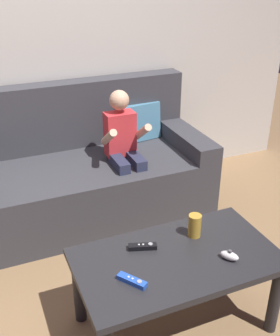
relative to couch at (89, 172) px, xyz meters
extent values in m
plane|color=olive|center=(-0.22, -1.07, -0.31)|extent=(8.62, 8.62, 0.00)
cube|color=beige|center=(-0.22, 0.38, 0.94)|extent=(4.31, 0.05, 2.50)
cube|color=#38383D|center=(-0.01, -0.06, -0.10)|extent=(1.69, 0.80, 0.43)
cube|color=#38383D|center=(-0.01, 0.26, 0.36)|extent=(1.69, 0.16, 0.49)
cube|color=#38383D|center=(0.75, -0.06, 0.18)|extent=(0.18, 0.80, 0.12)
cube|color=teal|center=(0.46, 0.18, 0.26)|extent=(0.37, 0.19, 0.29)
cylinder|color=#282D47|center=(0.15, -0.36, -0.10)|extent=(0.07, 0.07, 0.43)
cylinder|color=#282D47|center=(0.27, -0.36, -0.10)|extent=(0.07, 0.07, 0.43)
cube|color=#282D47|center=(0.15, -0.23, 0.15)|extent=(0.08, 0.26, 0.08)
cube|color=#282D47|center=(0.27, -0.23, 0.15)|extent=(0.08, 0.26, 0.08)
cube|color=red|center=(0.21, -0.10, 0.30)|extent=(0.21, 0.12, 0.31)
cylinder|color=#DBAA87|center=(0.09, -0.21, 0.34)|extent=(0.05, 0.23, 0.18)
cylinder|color=#DBAA87|center=(0.34, -0.21, 0.34)|extent=(0.05, 0.23, 0.18)
sphere|color=#DBAA87|center=(0.21, -0.10, 0.55)|extent=(0.13, 0.13, 0.13)
cube|color=#232326|center=(0.08, -1.25, 0.11)|extent=(0.98, 0.55, 0.04)
cylinder|color=#232326|center=(0.51, -1.47, -0.11)|extent=(0.06, 0.06, 0.40)
cylinder|color=#232326|center=(-0.36, -1.02, -0.11)|extent=(0.06, 0.06, 0.40)
cylinder|color=#232326|center=(0.51, -1.02, -0.11)|extent=(0.06, 0.06, 0.40)
cube|color=blue|center=(-0.19, -1.33, 0.14)|extent=(0.11, 0.14, 0.02)
cylinder|color=#99999E|center=(-0.17, -1.36, 0.15)|extent=(0.02, 0.02, 0.00)
cylinder|color=silver|center=(-0.19, -1.33, 0.15)|extent=(0.01, 0.01, 0.00)
cylinder|color=silver|center=(-0.20, -1.31, 0.15)|extent=(0.01, 0.01, 0.00)
ellipsoid|color=white|center=(0.29, -1.36, 0.14)|extent=(0.09, 0.10, 0.04)
cylinder|color=#4C4C51|center=(0.29, -1.36, 0.17)|extent=(0.02, 0.02, 0.01)
cube|color=black|center=(-0.05, -1.13, 0.14)|extent=(0.14, 0.08, 0.02)
cylinder|color=#99999E|center=(-0.02, -1.14, 0.15)|extent=(0.02, 0.02, 0.00)
cylinder|color=silver|center=(-0.05, -1.13, 0.15)|extent=(0.01, 0.01, 0.00)
cylinder|color=silver|center=(-0.07, -1.12, 0.15)|extent=(0.01, 0.01, 0.00)
cylinder|color=#B78C2D|center=(0.23, -1.13, 0.19)|extent=(0.07, 0.07, 0.12)
camera|label=1|loc=(-0.70, -2.62, 1.40)|focal=44.33mm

